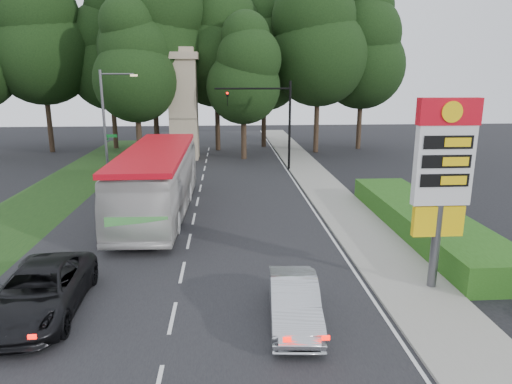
{
  "coord_description": "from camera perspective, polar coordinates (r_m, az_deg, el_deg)",
  "views": [
    {
      "loc": [
        1.79,
        -12.81,
        7.52
      ],
      "look_at": [
        3.2,
        8.11,
        2.2
      ],
      "focal_mm": 32.0,
      "sensor_mm": 36.0,
      "label": 1
    }
  ],
  "objects": [
    {
      "name": "tree_far_east",
      "position": [
        49.96,
        13.28,
        17.13
      ],
      "size": [
        8.68,
        8.68,
        17.05
      ],
      "color": "#2D2116",
      "rests_on": "ground"
    },
    {
      "name": "road_surface",
      "position": [
        25.99,
        -7.64,
        -2.69
      ],
      "size": [
        14.0,
        80.0,
        0.02
      ],
      "primitive_type": "cube",
      "color": "black",
      "rests_on": "ground"
    },
    {
      "name": "tree_west_mid",
      "position": [
        51.18,
        -25.45,
        17.6
      ],
      "size": [
        9.8,
        9.8,
        19.25
      ],
      "color": "#2D2116",
      "rests_on": "ground"
    },
    {
      "name": "streetlight_signs",
      "position": [
        36.04,
        -18.14,
        8.64
      ],
      "size": [
        2.75,
        0.98,
        8.0
      ],
      "color": "#59595E",
      "rests_on": "ground"
    },
    {
      "name": "sidewalk_right",
      "position": [
        26.77,
        10.84,
        -2.21
      ],
      "size": [
        3.0,
        80.0,
        0.12
      ],
      "primitive_type": "cube",
      "color": "gray",
      "rests_on": "ground"
    },
    {
      "name": "tree_west_near",
      "position": [
        51.25,
        -17.9,
        16.38
      ],
      "size": [
        8.4,
        8.4,
        16.5
      ],
      "color": "#2D2116",
      "rests_on": "ground"
    },
    {
      "name": "grass_verge_left",
      "position": [
        33.66,
        -23.33,
        0.16
      ],
      "size": [
        5.0,
        50.0,
        0.02
      ],
      "primitive_type": "cube",
      "color": "#193814",
      "rests_on": "ground"
    },
    {
      "name": "gas_station_pylon",
      "position": [
        16.84,
        22.36,
        2.65
      ],
      "size": [
        2.1,
        0.45,
        6.85
      ],
      "color": "#59595E",
      "rests_on": "ground"
    },
    {
      "name": "tree_east_mid",
      "position": [
        46.89,
        7.91,
        18.8
      ],
      "size": [
        9.52,
        9.52,
        18.7
      ],
      "color": "#2D2116",
      "rests_on": "ground"
    },
    {
      "name": "hedge",
      "position": [
        23.99,
        20.26,
        -3.44
      ],
      "size": [
        3.0,
        14.0,
        1.2
      ],
      "primitive_type": "cube",
      "color": "#224D14",
      "rests_on": "ground"
    },
    {
      "name": "tree_monument_right",
      "position": [
        42.35,
        -1.59,
        14.89
      ],
      "size": [
        6.72,
        6.72,
        13.2
      ],
      "color": "#2D2116",
      "rests_on": "ground"
    },
    {
      "name": "sedan_silver",
      "position": [
        14.66,
        4.81,
        -13.53
      ],
      "size": [
        1.78,
        4.36,
        1.4
      ],
      "primitive_type": "imported",
      "rotation": [
        0.0,
        0.0,
        -0.07
      ],
      "color": "#B1B4B9",
      "rests_on": "ground"
    },
    {
      "name": "traffic_signal_mast",
      "position": [
        37.13,
        2.21,
        9.83
      ],
      "size": [
        6.1,
        0.35,
        7.2
      ],
      "color": "black",
      "rests_on": "ground"
    },
    {
      "name": "tree_monument_left",
      "position": [
        42.55,
        -14.94,
        15.34
      ],
      "size": [
        7.28,
        7.28,
        14.3
      ],
      "color": "#2D2116",
      "rests_on": "ground"
    },
    {
      "name": "tree_east_near",
      "position": [
        50.04,
        1.02,
        16.71
      ],
      "size": [
        8.12,
        8.12,
        15.95
      ],
      "color": "#2D2116",
      "rests_on": "ground"
    },
    {
      "name": "transit_bus",
      "position": [
        25.9,
        -12.15,
        1.26
      ],
      "size": [
        3.36,
        13.32,
        3.69
      ],
      "primitive_type": "imported",
      "rotation": [
        0.0,
        0.0,
        -0.02
      ],
      "color": "silver",
      "rests_on": "ground"
    },
    {
      "name": "suv_charcoal",
      "position": [
        16.64,
        -25.43,
        -11.13
      ],
      "size": [
        2.81,
        5.72,
        1.56
      ],
      "primitive_type": "imported",
      "rotation": [
        0.0,
        0.0,
        0.04
      ],
      "color": "black",
      "rests_on": "ground"
    },
    {
      "name": "tree_center_right",
      "position": [
        47.95,
        -5.04,
        18.37
      ],
      "size": [
        9.24,
        9.24,
        18.15
      ],
      "color": "#2D2116",
      "rests_on": "ground"
    },
    {
      "name": "monument",
      "position": [
        43.05,
        -9.06,
        10.85
      ],
      "size": [
        3.0,
        3.0,
        10.05
      ],
      "color": "tan",
      "rests_on": "ground"
    },
    {
      "name": "ground",
      "position": [
        14.97,
        -10.6,
        -16.2
      ],
      "size": [
        120.0,
        120.0,
        0.0
      ],
      "primitive_type": "plane",
      "color": "black",
      "rests_on": "ground"
    },
    {
      "name": "tree_center_left",
      "position": [
        46.53,
        -12.98,
        19.45
      ],
      "size": [
        10.08,
        10.08,
        19.8
      ],
      "color": "#2D2116",
      "rests_on": "ground"
    }
  ]
}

